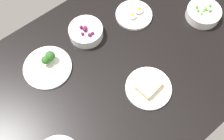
# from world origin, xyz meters

# --- Properties ---
(dining_table) EXTENTS (1.48, 0.94, 0.04)m
(dining_table) POSITION_xyz_m (0.00, 0.00, 0.02)
(dining_table) COLOR black
(dining_table) RESTS_ON ground
(bowl_peas) EXTENTS (0.17, 0.17, 0.06)m
(bowl_peas) POSITION_xyz_m (-0.54, 0.04, 0.07)
(bowl_peas) COLOR white
(bowl_peas) RESTS_ON dining_table
(plate_sandwich) EXTENTS (0.20, 0.20, 0.04)m
(plate_sandwich) POSITION_xyz_m (-0.07, 0.16, 0.05)
(plate_sandwich) COLOR white
(plate_sandwich) RESTS_ON dining_table
(plate_eggs) EXTENTS (0.18, 0.18, 0.05)m
(plate_eggs) POSITION_xyz_m (-0.28, -0.17, 0.05)
(plate_eggs) COLOR white
(plate_eggs) RESTS_ON dining_table
(bowl_berries) EXTENTS (0.16, 0.16, 0.07)m
(bowl_berries) POSITION_xyz_m (-0.03, -0.23, 0.07)
(bowl_berries) COLOR white
(bowl_berries) RESTS_ON dining_table
(plate_broccoli) EXTENTS (0.22, 0.22, 0.07)m
(plate_broccoli) POSITION_xyz_m (0.21, -0.20, 0.05)
(plate_broccoli) COLOR white
(plate_broccoli) RESTS_ON dining_table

